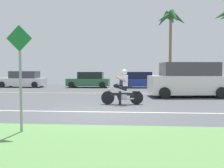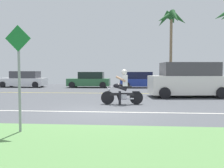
# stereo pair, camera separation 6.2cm
# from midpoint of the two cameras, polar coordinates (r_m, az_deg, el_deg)

# --- Properties ---
(ground) EXTENTS (56.00, 30.00, 0.04)m
(ground) POSITION_cam_midpoint_polar(r_m,az_deg,el_deg) (11.61, -0.24, -4.50)
(ground) COLOR #4C4F54
(grass_median) EXTENTS (56.00, 3.80, 0.06)m
(grass_median) POSITION_cam_midpoint_polar(r_m,az_deg,el_deg) (4.72, -7.76, -15.37)
(grass_median) COLOR #5B8C4C
(grass_median) RESTS_ON ground
(lane_line_near) EXTENTS (50.40, 0.12, 0.01)m
(lane_line_near) POSITION_cam_midpoint_polar(r_m,az_deg,el_deg) (8.83, -1.78, -6.78)
(lane_line_near) COLOR silver
(lane_line_near) RESTS_ON ground
(lane_line_far) EXTENTS (50.40, 0.12, 0.01)m
(lane_line_far) POSITION_cam_midpoint_polar(r_m,az_deg,el_deg) (16.18, 1.14, -2.24)
(lane_line_far) COLOR yellow
(lane_line_far) RESTS_ON ground
(motorcyclist) EXTENTS (1.93, 0.63, 1.61)m
(motorcyclist) POSITION_cam_midpoint_polar(r_m,az_deg,el_deg) (10.77, 2.69, -1.35)
(motorcyclist) COLOR black
(motorcyclist) RESTS_ON ground
(suv_nearby) EXTENTS (4.73, 2.51, 2.03)m
(suv_nearby) POSITION_cam_midpoint_polar(r_m,az_deg,el_deg) (14.62, 18.10, 0.86)
(suv_nearby) COLOR white
(suv_nearby) RESTS_ON ground
(parked_car_0) EXTENTS (4.34, 1.82, 1.51)m
(parked_car_0) POSITION_cam_midpoint_polar(r_m,az_deg,el_deg) (23.88, -20.58, 0.99)
(parked_car_0) COLOR silver
(parked_car_0) RESTS_ON ground
(parked_car_1) EXTENTS (3.90, 1.80, 1.45)m
(parked_car_1) POSITION_cam_midpoint_polar(r_m,az_deg,el_deg) (22.01, -5.38, 0.94)
(parked_car_1) COLOR #2D663D
(parked_car_1) RESTS_ON ground
(parked_car_2) EXTENTS (4.05, 2.02, 1.45)m
(parked_car_2) POSITION_cam_midpoint_polar(r_m,az_deg,el_deg) (21.69, 7.07, 0.90)
(parked_car_2) COLOR navy
(parked_car_2) RESTS_ON ground
(parked_car_3) EXTENTS (3.73, 2.23, 1.59)m
(parked_car_3) POSITION_cam_midpoint_polar(r_m,az_deg,el_deg) (21.78, 20.91, 0.88)
(parked_car_3) COLOR #2D663D
(parked_car_3) RESTS_ON ground
(palm_tree_0) EXTENTS (3.15, 3.15, 7.35)m
(palm_tree_0) POSITION_cam_midpoint_polar(r_m,az_deg,el_deg) (23.85, 14.20, 14.26)
(palm_tree_0) COLOR #846B4C
(palm_tree_0) RESTS_ON ground
(street_sign) EXTENTS (0.62, 0.06, 2.61)m
(street_sign) POSITION_cam_midpoint_polar(r_m,az_deg,el_deg) (6.04, -21.37, 3.52)
(street_sign) COLOR gray
(street_sign) RESTS_ON ground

